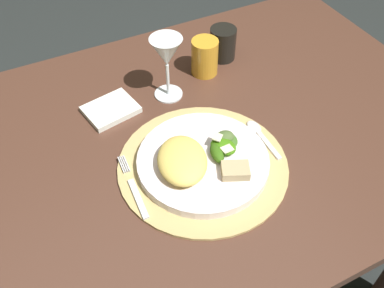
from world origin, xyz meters
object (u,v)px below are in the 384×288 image
Objects in this scene: amber_tumbler at (205,57)px; napkin at (111,109)px; dining_table at (195,183)px; wine_glass at (165,55)px; dinner_plate at (203,161)px; fork at (134,189)px; spoon at (259,133)px; dark_tumbler at (223,44)px.

napkin is at bearing -172.35° from amber_tumbler.
dining_table is 0.33m from wine_glass.
wine_glass is (0.14, -0.00, 0.11)m from napkin.
dinner_plate is 2.35× the size of napkin.
spoon is at bearing 4.09° from fork.
dinner_plate is 0.15m from fork.
napkin is 1.35× the size of dark_tumbler.
napkin is at bearing 115.04° from dinner_plate.
napkin is at bearing 134.01° from dining_table.
fork is at bearing -175.91° from spoon.
dining_table is 0.32m from amber_tumbler.
wine_glass reaches higher than dark_tumbler.
spoon reaches higher than dining_table.
dining_table is at bearing -88.61° from wine_glass.
napkin is 1.24× the size of amber_tumbler.
wine_glass is at bearing -162.00° from amber_tumbler.
dinner_plate is 0.39m from dark_tumbler.
fork is 1.94× the size of dark_tumbler.
dinner_plate is 2.92× the size of amber_tumbler.
spoon is 0.80× the size of wine_glass.
dinner_plate is 2.14× the size of spoon.
wine_glass is 1.85× the size of dark_tumbler.
wine_glass reaches higher than spoon.
dark_tumbler reaches higher than dining_table.
dark_tumbler is at bearing 76.15° from spoon.
wine_glass is (-0.00, 0.15, 0.30)m from dining_table.
dinner_plate is 0.15m from spoon.
napkin is at bearing 140.40° from spoon.
wine_glass is at bearing 91.39° from dining_table.
fork is 0.49m from dark_tumbler.
amber_tumbler is 0.08m from dark_tumbler.
fork is at bearing -153.62° from dining_table.
dining_table is at bearing -45.99° from napkin.
dark_tumbler is at bearing 11.93° from napkin.
dining_table is 9.79× the size of spoon.
spoon is at bearing -103.85° from dark_tumbler.
dinner_plate is (-0.03, -0.09, 0.20)m from dining_table.
wine_glass is (0.03, 0.24, 0.10)m from dinner_plate.
fork is 1.31× the size of spoon.
dark_tumbler is at bearing 39.89° from fork.
amber_tumbler is at bearing 42.54° from fork.
fork is 0.30m from spoon.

